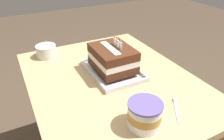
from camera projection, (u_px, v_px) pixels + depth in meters
The scene contains 6 objects.
dining_table at pixel (111, 96), 1.13m from camera, with size 0.99×0.77×0.70m.
foil_tray at pixel (113, 71), 1.13m from camera, with size 0.33×0.23×0.02m.
birthday_cake at pixel (113, 58), 1.09m from camera, with size 0.23×0.18×0.16m.
bowl_stack at pixel (46, 51), 1.27m from camera, with size 0.12×0.12×0.10m.
ice_cream_tub at pixel (144, 115), 0.78m from camera, with size 0.13×0.13×0.10m.
serving_spoon_near_tray at pixel (175, 105), 0.90m from camera, with size 0.13×0.10×0.01m.
Camera 1 is at (0.81, -0.41, 1.28)m, focal length 35.02 mm.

